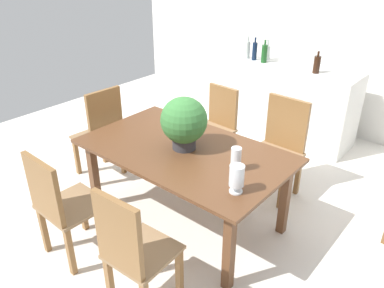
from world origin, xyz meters
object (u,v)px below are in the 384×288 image
object	(u,v)px
wine_bottle_green	(267,52)
wine_bottle_tall	(317,64)
chair_far_left	(216,124)
kitchen_counter	(289,102)
crystal_vase_center_near	(179,115)
wine_bottle_dark	(247,50)
chair_near_left	(60,203)
chair_near_right	(132,250)
crystal_vase_left	(236,157)
wine_glass	(175,111)
wine_bottle_amber	(264,53)
crystal_vase_right	(237,177)
dining_table	(185,158)
wine_bottle_clear	(255,51)
chair_head_end	(102,131)
chair_far_right	(281,142)
flower_centerpiece	(184,122)

from	to	relation	value
wine_bottle_green	wine_bottle_tall	bearing A→B (deg)	-10.07
chair_far_left	kitchen_counter	world-z (taller)	kitchen_counter
crystal_vase_center_near	wine_bottle_dark	size ratio (longest dim) A/B	0.74
chair_near_left	crystal_vase_center_near	size ratio (longest dim) A/B	4.54
chair_near_right	wine_bottle_tall	world-z (taller)	wine_bottle_tall
crystal_vase_left	wine_glass	size ratio (longest dim) A/B	1.21
chair_near_left	wine_bottle_dark	size ratio (longest dim) A/B	3.35
crystal_vase_left	chair_far_left	bearing A→B (deg)	133.00
chair_near_right	crystal_vase_left	xyz separation A→B (m)	(0.13, 0.99, 0.32)
wine_bottle_tall	wine_bottle_amber	size ratio (longest dim) A/B	0.90
chair_far_left	crystal_vase_right	size ratio (longest dim) A/B	4.33
dining_table	wine_glass	bearing A→B (deg)	140.12
kitchen_counter	wine_bottle_amber	world-z (taller)	wine_bottle_amber
wine_bottle_amber	crystal_vase_left	bearing A→B (deg)	-64.02
crystal_vase_right	wine_bottle_dark	world-z (taller)	wine_bottle_dark
chair_near_right	kitchen_counter	bearing A→B (deg)	-83.74
crystal_vase_left	wine_bottle_clear	bearing A→B (deg)	119.05
chair_head_end	wine_glass	world-z (taller)	chair_head_end
wine_bottle_dark	wine_bottle_amber	size ratio (longest dim) A/B	1.00
wine_bottle_tall	wine_bottle_clear	xyz separation A→B (m)	(-0.87, 0.03, 0.01)
chair_far_left	crystal_vase_right	xyz separation A→B (m)	(1.11, -1.25, 0.36)
chair_near_left	wine_bottle_amber	size ratio (longest dim) A/B	3.34
chair_head_end	crystal_vase_center_near	xyz separation A→B (m)	(0.83, 0.31, 0.31)
dining_table	chair_far_right	xyz separation A→B (m)	(0.41, 1.00, -0.10)
kitchen_counter	wine_bottle_green	xyz separation A→B (m)	(-0.41, 0.02, 0.59)
chair_near_left	crystal_vase_right	size ratio (longest dim) A/B	4.46
chair_far_right	wine_bottle_tall	bearing A→B (deg)	101.66
dining_table	flower_centerpiece	distance (m)	0.34
dining_table	crystal_vase_left	bearing A→B (deg)	-1.22
dining_table	crystal_vase_left	distance (m)	0.58
wine_glass	wine_bottle_dark	bearing A→B (deg)	100.62
wine_bottle_clear	wine_bottle_green	xyz separation A→B (m)	(0.13, 0.10, -0.02)
chair_far_right	crystal_vase_left	size ratio (longest dim) A/B	5.12
crystal_vase_right	dining_table	bearing A→B (deg)	160.17
wine_glass	wine_bottle_green	world-z (taller)	wine_bottle_green
chair_head_end	chair_near_left	size ratio (longest dim) A/B	1.08
crystal_vase_right	wine_bottle_dark	distance (m)	2.86
crystal_vase_right	wine_glass	distance (m)	1.32
chair_far_left	wine_bottle_green	xyz separation A→B (m)	(-0.14, 1.27, 0.55)
chair_near_right	chair_head_end	size ratio (longest dim) A/B	0.97
chair_far_left	wine_bottle_clear	distance (m)	1.33
wine_bottle_dark	wine_bottle_tall	xyz separation A→B (m)	(0.99, -0.04, -0.01)
crystal_vase_right	wine_bottle_green	distance (m)	2.82
wine_bottle_amber	wine_bottle_clear	size ratio (longest dim) A/B	0.98
chair_far_left	wine_bottle_dark	world-z (taller)	wine_bottle_dark
chair_head_end	flower_centerpiece	distance (m)	1.23
chair_near_right	chair_far_right	world-z (taller)	chair_near_right
chair_far_left	wine_bottle_amber	size ratio (longest dim) A/B	3.25
dining_table	wine_bottle_tall	xyz separation A→B (m)	(0.20, 2.13, 0.41)
crystal_vase_left	crystal_vase_right	xyz separation A→B (m)	(0.17, -0.25, 0.01)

